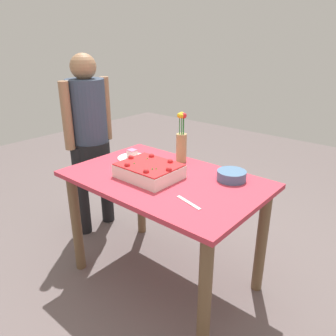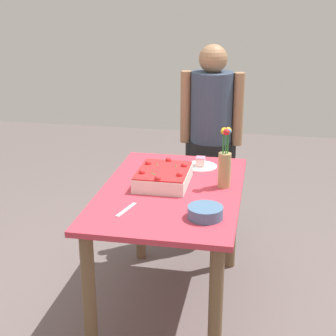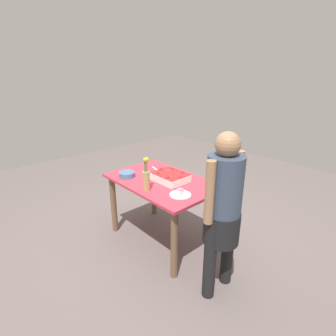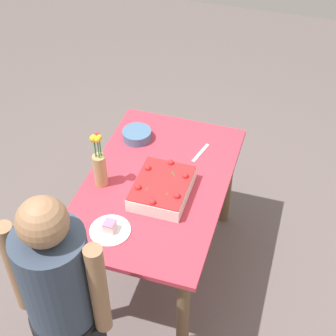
{
  "view_description": "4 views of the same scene",
  "coord_description": "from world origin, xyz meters",
  "px_view_note": "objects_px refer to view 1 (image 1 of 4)",
  "views": [
    {
      "loc": [
        1.24,
        -1.42,
        1.59
      ],
      "look_at": [
        0.04,
        -0.01,
        0.85
      ],
      "focal_mm": 35.0,
      "sensor_mm": 36.0,
      "label": 1
    },
    {
      "loc": [
        2.67,
        0.49,
        1.88
      ],
      "look_at": [
        0.0,
        -0.02,
        0.9
      ],
      "focal_mm": 55.0,
      "sensor_mm": 36.0,
      "label": 2
    },
    {
      "loc": [
        -2.05,
        1.77,
        1.9
      ],
      "look_at": [
        -0.06,
        -0.04,
        0.92
      ],
      "focal_mm": 28.0,
      "sensor_mm": 36.0,
      "label": 3
    },
    {
      "loc": [
        -1.98,
        -0.68,
        2.8
      ],
      "look_at": [
        0.02,
        -0.06,
        0.88
      ],
      "focal_mm": 55.0,
      "sensor_mm": 36.0,
      "label": 4
    }
  ],
  "objects_px": {
    "serving_plate_with_slice": "(132,156)",
    "flower_vase": "(181,142)",
    "cake_knife": "(189,203)",
    "sheet_cake": "(149,170)",
    "fruit_bowl": "(231,175)",
    "person_standing": "(89,135)"
  },
  "relations": [
    {
      "from": "sheet_cake",
      "to": "person_standing",
      "type": "relative_size",
      "value": 0.25
    },
    {
      "from": "serving_plate_with_slice",
      "to": "fruit_bowl",
      "type": "relative_size",
      "value": 1.19
    },
    {
      "from": "sheet_cake",
      "to": "flower_vase",
      "type": "xyz_separation_m",
      "value": [
        -0.02,
        0.35,
        0.1
      ]
    },
    {
      "from": "sheet_cake",
      "to": "cake_knife",
      "type": "xyz_separation_m",
      "value": [
        0.4,
        -0.12,
        -0.04
      ]
    },
    {
      "from": "flower_vase",
      "to": "sheet_cake",
      "type": "bearing_deg",
      "value": -86.41
    },
    {
      "from": "serving_plate_with_slice",
      "to": "sheet_cake",
      "type": "bearing_deg",
      "value": -27.44
    },
    {
      "from": "cake_knife",
      "to": "flower_vase",
      "type": "relative_size",
      "value": 0.53
    },
    {
      "from": "sheet_cake",
      "to": "cake_knife",
      "type": "bearing_deg",
      "value": -16.29
    },
    {
      "from": "flower_vase",
      "to": "fruit_bowl",
      "type": "xyz_separation_m",
      "value": [
        0.44,
        -0.06,
        -0.11
      ]
    },
    {
      "from": "cake_knife",
      "to": "person_standing",
      "type": "distance_m",
      "value": 1.28
    },
    {
      "from": "cake_knife",
      "to": "fruit_bowl",
      "type": "distance_m",
      "value": 0.41
    },
    {
      "from": "serving_plate_with_slice",
      "to": "flower_vase",
      "type": "distance_m",
      "value": 0.38
    },
    {
      "from": "serving_plate_with_slice",
      "to": "fruit_bowl",
      "type": "distance_m",
      "value": 0.76
    },
    {
      "from": "serving_plate_with_slice",
      "to": "flower_vase",
      "type": "relative_size",
      "value": 0.61
    },
    {
      "from": "sheet_cake",
      "to": "serving_plate_with_slice",
      "type": "xyz_separation_m",
      "value": [
        -0.34,
        0.17,
        -0.03
      ]
    },
    {
      "from": "sheet_cake",
      "to": "serving_plate_with_slice",
      "type": "height_order",
      "value": "sheet_cake"
    },
    {
      "from": "fruit_bowl",
      "to": "sheet_cake",
      "type": "bearing_deg",
      "value": -144.46
    },
    {
      "from": "sheet_cake",
      "to": "serving_plate_with_slice",
      "type": "bearing_deg",
      "value": 152.56
    },
    {
      "from": "person_standing",
      "to": "serving_plate_with_slice",
      "type": "bearing_deg",
      "value": -1.1
    },
    {
      "from": "fruit_bowl",
      "to": "person_standing",
      "type": "relative_size",
      "value": 0.12
    },
    {
      "from": "sheet_cake",
      "to": "fruit_bowl",
      "type": "relative_size",
      "value": 2.04
    },
    {
      "from": "sheet_cake",
      "to": "fruit_bowl",
      "type": "height_order",
      "value": "sheet_cake"
    }
  ]
}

